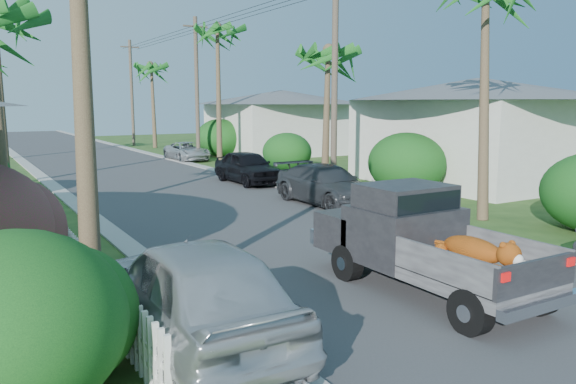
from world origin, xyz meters
TOP-DOWN VIEW (x-y plane):
  - ground at (0.00, 0.00)m, footprint 120.00×120.00m
  - road at (0.00, 25.00)m, footprint 8.00×100.00m
  - curb_left at (-4.30, 25.00)m, footprint 0.60×100.00m
  - curb_right at (4.30, 25.00)m, footprint 0.60×100.00m
  - pickup_truck at (-0.26, 2.01)m, footprint 1.98×5.12m
  - parked_car_rm at (3.60, 10.64)m, footprint 2.04×4.90m
  - parked_car_rf at (3.60, 16.98)m, footprint 1.77×4.39m
  - parked_car_rd at (5.00, 28.47)m, footprint 2.00×4.21m
  - parked_car_ln at (-5.00, 1.74)m, footprint 2.09×4.98m
  - palm_r_b at (6.60, 15.00)m, footprint 4.40×4.40m
  - palm_r_c at (6.20, 26.00)m, footprint 4.40×4.40m
  - palm_r_d at (6.50, 40.00)m, footprint 4.40×4.40m
  - shrub_l_a at (-7.50, 1.00)m, footprint 2.60×2.86m
  - shrub_r_b at (7.80, 11.00)m, footprint 3.00×3.30m
  - shrub_r_c at (7.50, 20.00)m, footprint 2.60×2.86m
  - shrub_r_d at (8.00, 30.00)m, footprint 3.20×3.52m
  - picket_fence at (-6.00, 5.50)m, footprint 0.10×11.00m
  - house_right_near at (13.00, 12.00)m, footprint 8.00×9.00m
  - house_right_far at (13.00, 30.00)m, footprint 9.00×8.00m
  - utility_pole_b at (5.60, 13.00)m, footprint 1.60×0.26m
  - utility_pole_c at (5.60, 28.00)m, footprint 1.60×0.26m
  - utility_pole_d at (5.60, 43.00)m, footprint 1.60×0.26m

SIDE VIEW (x-z plane):
  - ground at x=0.00m, z-range 0.00..0.00m
  - road at x=0.00m, z-range 0.00..0.02m
  - curb_left at x=-4.30m, z-range 0.00..0.06m
  - curb_right at x=4.30m, z-range 0.00..0.06m
  - picket_fence at x=-6.00m, z-range 0.00..1.00m
  - parked_car_rd at x=5.00m, z-range 0.00..1.16m
  - parked_car_rm at x=3.60m, z-range 0.00..1.41m
  - parked_car_rf at x=3.60m, z-range 0.00..1.49m
  - parked_car_ln at x=-5.00m, z-range 0.00..1.69m
  - pickup_truck at x=-0.26m, z-range -0.02..2.04m
  - shrub_r_c at x=7.50m, z-range 0.00..2.10m
  - shrub_l_a at x=-7.50m, z-range 0.00..2.20m
  - shrub_r_b at x=7.80m, z-range 0.00..2.50m
  - shrub_r_d at x=8.00m, z-range 0.00..2.60m
  - house_right_far at x=13.00m, z-range -0.18..4.42m
  - house_right_near at x=13.00m, z-range -0.18..4.62m
  - utility_pole_b at x=5.60m, z-range 0.10..9.10m
  - utility_pole_c at x=5.60m, z-range 0.10..9.10m
  - utility_pole_d at x=5.60m, z-range 0.10..9.10m
  - palm_r_b at x=6.60m, z-range 2.35..9.55m
  - palm_r_d at x=6.50m, z-range 2.73..10.74m
  - palm_r_c at x=6.20m, z-range 3.41..12.81m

